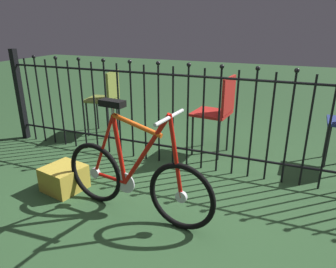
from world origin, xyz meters
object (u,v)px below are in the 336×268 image
(bicycle, at_px, (135,177))
(display_crate, at_px, (64,178))
(chair_olive, at_px, (106,96))
(chair_red, at_px, (219,108))

(bicycle, height_order, display_crate, bicycle)
(chair_olive, relative_size, display_crate, 2.63)
(bicycle, relative_size, display_crate, 4.08)
(display_crate, bearing_deg, chair_olive, 107.44)
(chair_red, bearing_deg, bicycle, -102.17)
(chair_red, height_order, display_crate, chair_red)
(bicycle, height_order, chair_red, bicycle)
(bicycle, xyz_separation_m, chair_olive, (-1.27, 1.58, 0.21))
(bicycle, bearing_deg, chair_olive, 128.76)
(display_crate, bearing_deg, chair_red, 50.61)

